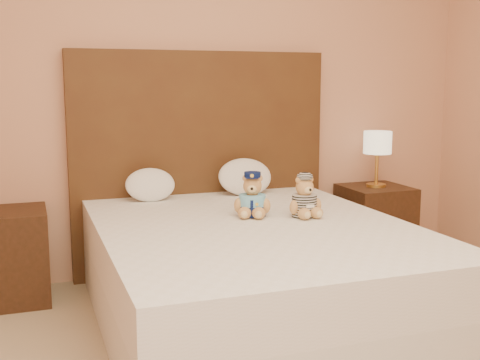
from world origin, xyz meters
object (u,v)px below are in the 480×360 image
(nightstand_right, at_px, (375,224))
(pillow_right, at_px, (245,175))
(pillow_left, at_px, (150,183))
(lamp, at_px, (377,145))
(nightstand_left, at_px, (9,256))
(teddy_police, at_px, (252,195))
(bed, at_px, (254,274))
(teddy_prisoner, at_px, (304,196))

(nightstand_right, distance_m, pillow_right, 1.08)
(pillow_left, bearing_deg, lamp, -1.05)
(nightstand_left, height_order, pillow_right, pillow_right)
(teddy_police, bearing_deg, bed, -84.43)
(pillow_left, xyz_separation_m, pillow_right, (0.64, 0.00, 0.02))
(bed, distance_m, teddy_police, 0.44)
(bed, height_order, teddy_prisoner, teddy_prisoner)
(nightstand_right, xyz_separation_m, pillow_left, (-1.64, 0.03, 0.39))
(teddy_prisoner, height_order, pillow_right, pillow_right)
(nightstand_right, distance_m, teddy_police, 1.40)
(pillow_right, bearing_deg, nightstand_left, -178.86)
(nightstand_right, height_order, pillow_left, pillow_left)
(teddy_police, height_order, pillow_left, teddy_police)
(pillow_left, bearing_deg, teddy_police, -55.40)
(teddy_prisoner, bearing_deg, lamp, 33.83)
(bed, distance_m, nightstand_right, 1.48)
(nightstand_right, height_order, teddy_prisoner, teddy_prisoner)
(lamp, height_order, teddy_prisoner, lamp)
(nightstand_left, height_order, pillow_left, pillow_left)
(lamp, xyz_separation_m, teddy_police, (-1.19, -0.62, -0.17))
(teddy_police, bearing_deg, lamp, 51.05)
(nightstand_right, bearing_deg, pillow_left, 178.95)
(bed, height_order, lamp, lamp)
(bed, bearing_deg, teddy_police, 71.96)
(teddy_prisoner, bearing_deg, nightstand_right, 33.83)
(lamp, distance_m, pillow_left, 1.65)
(nightstand_left, bearing_deg, pillow_right, 1.14)
(bed, bearing_deg, nightstand_left, 147.38)
(nightstand_right, relative_size, teddy_police, 2.22)
(pillow_left, relative_size, pillow_right, 0.85)
(nightstand_left, bearing_deg, bed, -32.62)
(bed, relative_size, nightstand_right, 3.64)
(nightstand_right, distance_m, teddy_prisoner, 1.23)
(teddy_prisoner, bearing_deg, teddy_police, 154.40)
(teddy_prisoner, bearing_deg, pillow_right, 91.51)
(pillow_right, bearing_deg, bed, -106.91)
(bed, relative_size, teddy_police, 8.06)
(bed, height_order, pillow_left, pillow_left)
(teddy_prisoner, bearing_deg, bed, -171.32)
(nightstand_right, relative_size, pillow_left, 1.74)
(nightstand_left, bearing_deg, teddy_police, -25.29)
(teddy_police, distance_m, pillow_left, 0.79)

